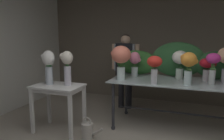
{
  "coord_description": "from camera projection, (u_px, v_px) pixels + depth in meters",
  "views": [
    {
      "loc": [
        0.64,
        -1.9,
        1.6
      ],
      "look_at": [
        -0.58,
        1.43,
        1.03
      ],
      "focal_mm": 35.32,
      "sensor_mm": 36.0,
      "label": 1
    }
  ],
  "objects": [
    {
      "name": "wall_left",
      "position": [
        11.0,
        44.0,
        4.62
      ],
      "size": [
        0.12,
        3.6,
        2.82
      ],
      "primitive_type": "cube",
      "color": "silver",
      "rests_on": "ground"
    },
    {
      "name": "side_table_white",
      "position": [
        58.0,
        92.0,
        3.6
      ],
      "size": [
        0.79,
        0.54,
        0.79
      ],
      "color": "white",
      "rests_on": "ground"
    },
    {
      "name": "vase_ivory_hydrangea",
      "position": [
        180.0,
        61.0,
        3.75
      ],
      "size": [
        0.27,
        0.27,
        0.49
      ],
      "color": "silver",
      "rests_on": "display_table_glass"
    },
    {
      "name": "foliage_backdrop",
      "position": [
        176.0,
        62.0,
        3.98
      ],
      "size": [
        2.18,
        0.32,
        0.63
      ],
      "color": "#2D6028",
      "rests_on": "display_table_glass"
    },
    {
      "name": "florist",
      "position": [
        125.0,
        63.0,
        4.72
      ],
      "size": [
        0.61,
        0.24,
        1.6
      ],
      "color": "#232328",
      "rests_on": "ground"
    },
    {
      "name": "vase_white_roses_tall",
      "position": [
        49.0,
        65.0,
        3.59
      ],
      "size": [
        0.24,
        0.21,
        0.56
      ],
      "color": "silver",
      "rests_on": "side_table_white"
    },
    {
      "name": "vase_coral_stock",
      "position": [
        121.0,
        58.0,
        3.69
      ],
      "size": [
        0.34,
        0.33,
        0.58
      ],
      "color": "silver",
      "rests_on": "display_table_glass"
    },
    {
      "name": "ground_plane",
      "position": [
        149.0,
        127.0,
        3.85
      ],
      "size": [
        7.68,
        7.68,
        0.0
      ],
      "primitive_type": "plane",
      "color": "#9E9384"
    },
    {
      "name": "watering_can",
      "position": [
        88.0,
        130.0,
        3.43
      ],
      "size": [
        0.35,
        0.18,
        0.34
      ],
      "color": "#B7B2A8",
      "rests_on": "ground"
    },
    {
      "name": "vase_sunset_freesia",
      "position": [
        189.0,
        64.0,
        3.32
      ],
      "size": [
        0.26,
        0.24,
        0.5
      ],
      "color": "silver",
      "rests_on": "display_table_glass"
    },
    {
      "name": "wall_back",
      "position": [
        164.0,
        43.0,
        5.24
      ],
      "size": [
        5.91,
        0.12,
        2.82
      ],
      "primitive_type": "cube",
      "color": "#706656",
      "rests_on": "ground"
    },
    {
      "name": "vase_scarlet_dahlias",
      "position": [
        154.0,
        66.0,
        3.37
      ],
      "size": [
        0.23,
        0.23,
        0.44
      ],
      "color": "silver",
      "rests_on": "display_table_glass"
    },
    {
      "name": "vase_cream_lisianthus_tall",
      "position": [
        67.0,
        65.0,
        3.53
      ],
      "size": [
        0.21,
        0.19,
        0.56
      ],
      "color": "silver",
      "rests_on": "side_table_white"
    },
    {
      "name": "vase_rosy_snapdragons",
      "position": [
        135.0,
        62.0,
        3.99
      ],
      "size": [
        0.22,
        0.2,
        0.45
      ],
      "color": "silver",
      "rests_on": "display_table_glass"
    },
    {
      "name": "vase_crimson_roses",
      "position": [
        207.0,
        66.0,
        3.63
      ],
      "size": [
        0.27,
        0.24,
        0.38
      ],
      "color": "silver",
      "rests_on": "display_table_glass"
    },
    {
      "name": "vase_magenta_anemones",
      "position": [
        213.0,
        64.0,
        3.33
      ],
      "size": [
        0.21,
        0.21,
        0.49
      ],
      "color": "silver",
      "rests_on": "display_table_glass"
    },
    {
      "name": "display_table_glass",
      "position": [
        173.0,
        87.0,
        3.7
      ],
      "size": [
        2.06,
        0.99,
        0.85
      ],
      "color": "#B2C2C6",
      "rests_on": "ground"
    }
  ]
}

